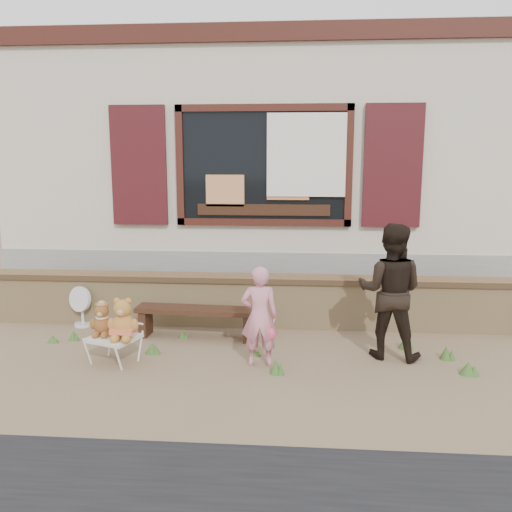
# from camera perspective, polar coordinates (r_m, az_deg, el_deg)

# --- Properties ---
(ground) EXTENTS (80.00, 80.00, 0.00)m
(ground) POSITION_cam_1_polar(r_m,az_deg,el_deg) (6.22, -0.45, -10.12)
(ground) COLOR brown
(ground) RESTS_ON ground
(shopfront) EXTENTS (8.04, 5.13, 4.00)m
(shopfront) POSITION_cam_1_polar(r_m,az_deg,el_deg) (10.30, 1.74, 9.41)
(shopfront) COLOR #B9AB95
(shopfront) RESTS_ON ground
(brick_wall) EXTENTS (7.10, 0.36, 0.67)m
(brick_wall) POSITION_cam_1_polar(r_m,az_deg,el_deg) (7.06, 0.26, -4.68)
(brick_wall) COLOR tan
(brick_wall) RESTS_ON ground
(bench) EXTENTS (1.49, 0.40, 0.38)m
(bench) POSITION_cam_1_polar(r_m,az_deg,el_deg) (6.66, -6.31, -6.28)
(bench) COLOR black
(bench) RESTS_ON ground
(folding_chair) EXTENTS (0.59, 0.56, 0.29)m
(folding_chair) POSITION_cam_1_polar(r_m,az_deg,el_deg) (6.04, -14.74, -8.43)
(folding_chair) COLOR beige
(folding_chair) RESTS_ON ground
(teddy_bear_left) EXTENTS (0.33, 0.31, 0.36)m
(teddy_bear_left) POSITION_cam_1_polar(r_m,az_deg,el_deg) (6.06, -15.87, -6.34)
(teddy_bear_left) COLOR brown
(teddy_bear_left) RESTS_ON folding_chair
(teddy_bear_right) EXTENTS (0.41, 0.38, 0.45)m
(teddy_bear_right) POSITION_cam_1_polar(r_m,az_deg,el_deg) (5.88, -13.80, -6.33)
(teddy_bear_right) COLOR olive
(teddy_bear_right) RESTS_ON folding_chair
(child) EXTENTS (0.41, 0.28, 1.07)m
(child) POSITION_cam_1_polar(r_m,az_deg,el_deg) (5.70, 0.36, -6.37)
(child) COLOR pink
(child) RESTS_ON ground
(adult) EXTENTS (0.85, 0.74, 1.48)m
(adult) POSITION_cam_1_polar(r_m,az_deg,el_deg) (6.07, 13.95, -3.61)
(adult) COLOR black
(adult) RESTS_ON ground
(fan_left) EXTENTS (0.34, 0.23, 0.54)m
(fan_left) POSITION_cam_1_polar(r_m,az_deg,el_deg) (7.42, -17.83, -5.03)
(fan_left) COLOR silver
(fan_left) RESTS_ON ground
(grass_tufts) EXTENTS (5.43, 1.80, 0.16)m
(grass_tufts) POSITION_cam_1_polar(r_m,az_deg,el_deg) (5.99, 6.34, -10.34)
(grass_tufts) COLOR #3A5C25
(grass_tufts) RESTS_ON ground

